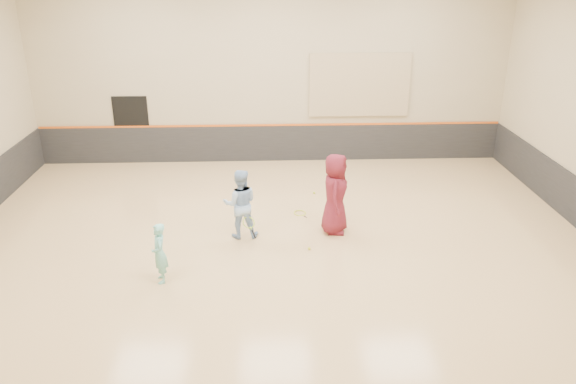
{
  "coord_description": "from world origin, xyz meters",
  "views": [
    {
      "loc": [
        -0.22,
        -11.68,
        6.12
      ],
      "look_at": [
        0.29,
        0.4,
        1.15
      ],
      "focal_mm": 35.0,
      "sensor_mm": 36.0,
      "label": 1
    }
  ],
  "objects_px": {
    "instructor": "(240,204)",
    "spare_racket": "(300,212)",
    "young_man": "(335,194)",
    "girl": "(160,253)"
  },
  "relations": [
    {
      "from": "instructor",
      "to": "spare_racket",
      "type": "relative_size",
      "value": 2.37
    },
    {
      "from": "spare_racket",
      "to": "young_man",
      "type": "bearing_deg",
      "value": -54.28
    },
    {
      "from": "instructor",
      "to": "spare_racket",
      "type": "bearing_deg",
      "value": -142.82
    },
    {
      "from": "instructor",
      "to": "spare_racket",
      "type": "height_order",
      "value": "instructor"
    },
    {
      "from": "girl",
      "to": "instructor",
      "type": "relative_size",
      "value": 0.76
    },
    {
      "from": "instructor",
      "to": "girl",
      "type": "bearing_deg",
      "value": 48.98
    },
    {
      "from": "girl",
      "to": "instructor",
      "type": "height_order",
      "value": "instructor"
    },
    {
      "from": "young_man",
      "to": "spare_racket",
      "type": "height_order",
      "value": "young_man"
    },
    {
      "from": "girl",
      "to": "young_man",
      "type": "xyz_separation_m",
      "value": [
        3.83,
        2.16,
        0.35
      ]
    },
    {
      "from": "girl",
      "to": "young_man",
      "type": "distance_m",
      "value": 4.41
    }
  ]
}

